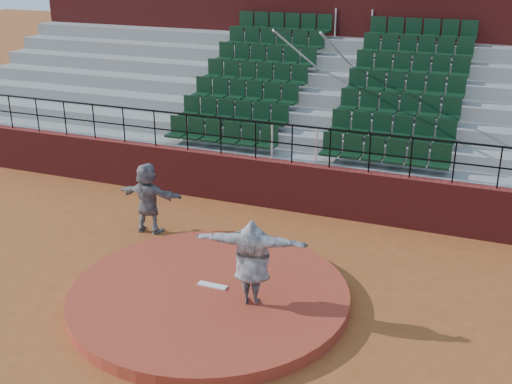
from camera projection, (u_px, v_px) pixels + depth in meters
ground at (210, 301)px, 12.67m from camera, size 90.00×90.00×0.00m
pitchers_mound at (209, 295)px, 12.62m from camera, size 5.50×5.50×0.25m
pitching_rubber at (212, 285)px, 12.70m from camera, size 0.60×0.15×0.03m
boundary_wall at (291, 186)px, 16.76m from camera, size 24.00×0.30×1.30m
wall_railing at (292, 136)px, 16.26m from camera, size 24.04×0.05×1.03m
seating_deck at (330, 123)px, 19.63m from camera, size 24.00×5.97×4.63m
press_box_facade at (363, 36)px, 22.28m from camera, size 24.00×3.00×7.10m
pitcher at (252, 262)px, 11.85m from camera, size 2.15×0.91×1.70m
fielder at (148, 198)px, 15.39m from camera, size 1.65×0.57×1.76m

